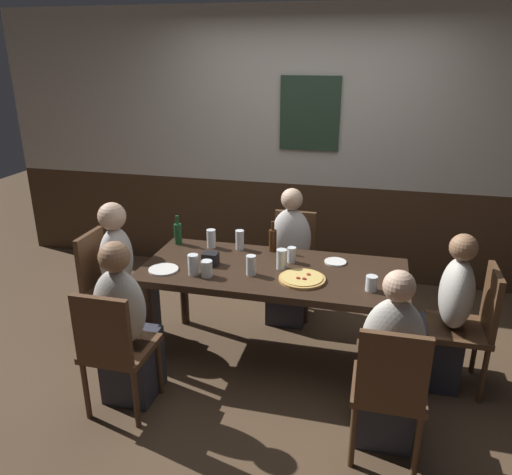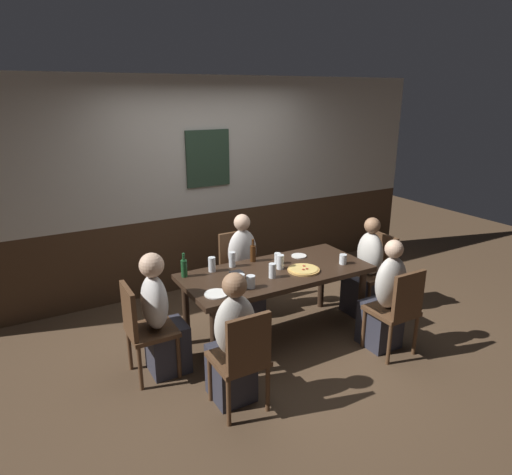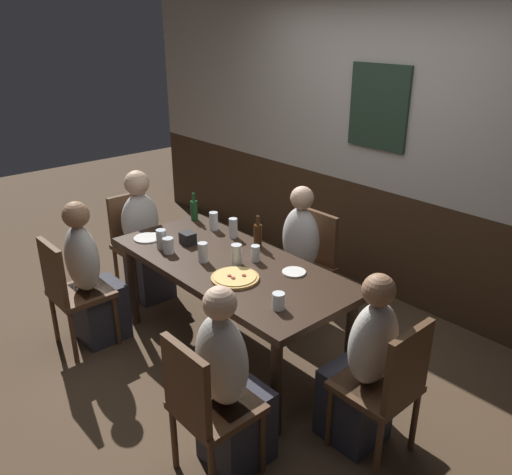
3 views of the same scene
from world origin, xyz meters
name	(u,v)px [view 1 (image 1 of 3)]	position (x,y,z in m)	size (l,w,h in m)	color
ground_plane	(272,358)	(0.00, 0.00, 0.00)	(12.00, 12.00, 0.00)	#4C3826
wall_back	(309,148)	(0.00, 1.65, 1.30)	(6.40, 0.13, 2.60)	#3D2819
dining_table	(273,279)	(0.00, 0.00, 0.66)	(1.86, 0.83, 0.74)	black
chair_right_near	(389,386)	(0.82, -0.83, 0.50)	(0.40, 0.40, 0.88)	#513521
chair_left_near	(114,346)	(-0.82, -0.83, 0.50)	(0.40, 0.40, 0.88)	#513521
chair_head_west	(106,280)	(-1.35, 0.00, 0.50)	(0.40, 0.40, 0.88)	#513521
chair_head_east	(471,322)	(1.35, 0.00, 0.50)	(0.40, 0.40, 0.88)	#513521
chair_mid_far	(293,257)	(0.00, 0.83, 0.50)	(0.40, 0.40, 0.88)	#513521
person_right_near	(389,373)	(0.82, -0.67, 0.47)	(0.34, 0.37, 1.13)	#2D2D38
person_left_near	(127,335)	(-0.82, -0.67, 0.48)	(0.34, 0.37, 1.14)	#2D2D38
person_head_west	(124,284)	(-1.19, 0.00, 0.49)	(0.37, 0.34, 1.14)	#2D2D38
person_head_east	(444,323)	(1.18, 0.00, 0.46)	(0.37, 0.34, 1.11)	#2D2D38
person_mid_far	(289,266)	(0.00, 0.67, 0.48)	(0.34, 0.37, 1.14)	#2D2D38
pizza	(302,279)	(0.23, -0.14, 0.75)	(0.32, 0.32, 0.03)	tan
beer_glass_tall	(207,269)	(-0.42, -0.23, 0.79)	(0.08, 0.08, 0.11)	silver
highball_clear	(371,284)	(0.68, -0.18, 0.78)	(0.07, 0.07, 0.10)	silver
tumbler_water	(240,240)	(-0.33, 0.31, 0.81)	(0.07, 0.07, 0.15)	silver
pint_glass_stout	(251,267)	(-0.13, -0.13, 0.80)	(0.07, 0.07, 0.14)	silver
pint_glass_pale	(193,266)	(-0.51, -0.23, 0.80)	(0.07, 0.07, 0.15)	silver
tumbler_short	(211,240)	(-0.56, 0.29, 0.80)	(0.07, 0.07, 0.14)	silver
beer_glass_half	(292,256)	(0.10, 0.15, 0.79)	(0.06, 0.06, 0.11)	silver
pint_glass_amber	(282,260)	(0.06, 0.02, 0.81)	(0.07, 0.07, 0.14)	silver
beer_bottle_green	(178,233)	(-0.84, 0.30, 0.83)	(0.06, 0.06, 0.24)	#194723
beer_bottle_brown	(273,239)	(-0.08, 0.33, 0.83)	(0.06, 0.06, 0.24)	#42230F
plate_white_large	(163,269)	(-0.75, -0.21, 0.75)	(0.21, 0.21, 0.01)	white
plate_white_small	(335,262)	(0.42, 0.22, 0.75)	(0.16, 0.16, 0.01)	white
condiment_caddy	(210,259)	(-0.46, -0.03, 0.79)	(0.11, 0.09, 0.09)	black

